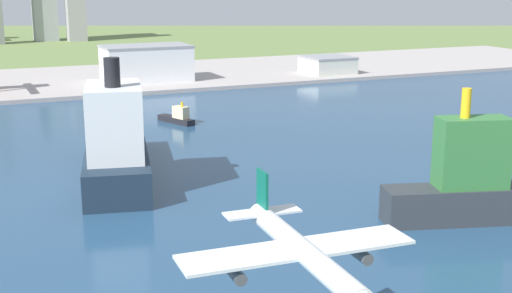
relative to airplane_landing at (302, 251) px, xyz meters
name	(u,v)px	position (x,y,z in m)	size (l,w,h in m)	color
ground_plane	(122,147)	(15.74, 187.43, -27.16)	(2400.00, 2400.00, 0.00)	olive
water_bay	(164,186)	(15.74, 127.43, -27.08)	(840.00, 360.00, 0.15)	navy
industrial_pier	(53,82)	(15.74, 377.43, -25.91)	(840.00, 140.00, 2.50)	#A59D9A
airplane_landing	(302,251)	(0.00, 0.00, 0.00)	(37.51, 40.59, 11.54)	silver
tugboat_small	(178,117)	(51.20, 223.12, -24.00)	(12.54, 22.66, 10.54)	black
cargo_ship	(116,145)	(3.13, 139.92, -14.65)	(37.94, 84.69, 43.33)	#192838
container_barge	(476,185)	(85.91, 58.75, -16.27)	(55.13, 26.26, 37.99)	#2D3338
warehouse_main	(146,63)	(70.71, 348.71, -13.22)	(55.17, 32.39, 22.83)	white
warehouse_annex	(328,65)	(195.74, 334.96, -18.81)	(31.37, 31.28, 11.65)	silver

